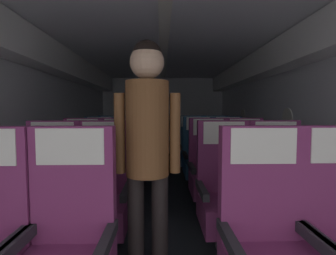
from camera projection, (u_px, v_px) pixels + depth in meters
The scene contains 21 objects.
ground at pixel (164, 200), 3.36m from camera, with size 3.61×7.69×0.02m, color #23282D.
fuselage_shell at pixel (164, 86), 3.53m from camera, with size 3.49×7.34×2.17m.
seat_a_left_aisle at pixel (66, 251), 1.28m from camera, with size 0.49×0.52×1.11m.
seat_a_right_window at pixel (268, 249), 1.31m from camera, with size 0.49×0.52×1.11m.
seat_b_left_window at pixel (50, 197), 2.09m from camera, with size 0.49×0.52×1.11m.
seat_b_left_aisle at pixel (102, 196), 2.11m from camera, with size 0.49×0.52×1.11m.
seat_b_right_aisle at pixel (279, 195), 2.15m from camera, with size 0.49×0.52×1.11m.
seat_b_right_window at pixel (226, 195), 2.14m from camera, with size 0.49×0.52×1.11m.
seat_c_left_window at pixel (81, 173), 2.91m from camera, with size 0.49×0.52×1.11m.
seat_c_left_aisle at pixel (119, 172), 2.94m from camera, with size 0.49×0.52×1.11m.
seat_c_right_aisle at pixel (246, 172), 2.96m from camera, with size 0.49×0.52×1.11m.
seat_c_right_window at pixel (209, 172), 2.95m from camera, with size 0.49×0.52×1.11m.
seat_d_left_window at pixel (98, 159), 3.73m from camera, with size 0.49×0.52×1.11m.
seat_d_left_aisle at pixel (129, 159), 3.75m from camera, with size 0.49×0.52×1.11m.
seat_d_right_aisle at pixel (229, 159), 3.79m from camera, with size 0.49×0.52×1.11m.
seat_d_right_window at pixel (199, 159), 3.79m from camera, with size 0.49×0.52×1.11m.
seat_e_left_window at pixel (109, 151), 4.56m from camera, with size 0.49×0.52×1.11m.
seat_e_left_aisle at pixel (135, 151), 4.56m from camera, with size 0.49×0.52×1.11m.
seat_e_right_aisle at pixel (216, 150), 4.61m from camera, with size 0.49×0.52×1.11m.
seat_e_right_window at pixel (192, 150), 4.61m from camera, with size 0.49×0.52×1.11m.
flight_attendant at pixel (147, 138), 1.61m from camera, with size 0.43×0.28×1.65m.
Camera 1 is at (-0.03, 0.36, 1.20)m, focal length 26.40 mm.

